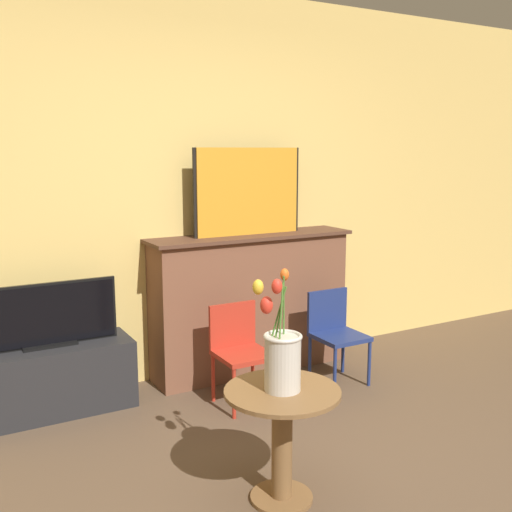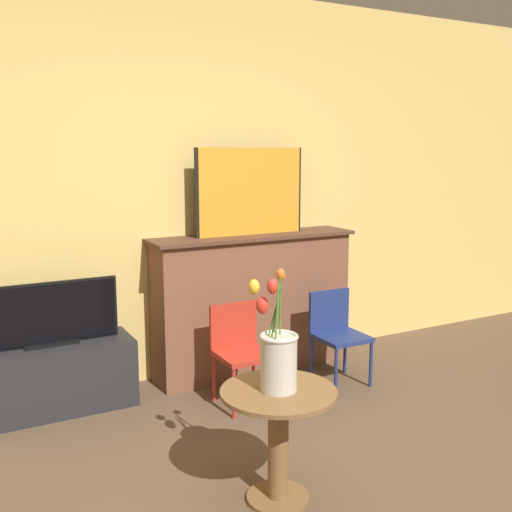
{
  "view_description": "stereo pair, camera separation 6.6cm",
  "coord_description": "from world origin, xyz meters",
  "px_view_note": "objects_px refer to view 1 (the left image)",
  "views": [
    {
      "loc": [
        -1.56,
        -1.78,
        1.62
      ],
      "look_at": [
        0.15,
        1.24,
        1.0
      ],
      "focal_mm": 42.0,
      "sensor_mm": 36.0,
      "label": 1
    },
    {
      "loc": [
        -1.5,
        -1.82,
        1.62
      ],
      "look_at": [
        0.15,
        1.24,
        1.0
      ],
      "focal_mm": 42.0,
      "sensor_mm": 36.0,
      "label": 2
    }
  ],
  "objects_px": {
    "chair_red": "(239,347)",
    "vase_tulips": "(282,355)",
    "tv_monitor": "(48,316)",
    "chair_blue": "(335,330)",
    "painting": "(248,192)"
  },
  "relations": [
    {
      "from": "chair_red",
      "to": "vase_tulips",
      "type": "height_order",
      "value": "vase_tulips"
    },
    {
      "from": "tv_monitor",
      "to": "vase_tulips",
      "type": "relative_size",
      "value": 1.52
    },
    {
      "from": "chair_blue",
      "to": "vase_tulips",
      "type": "xyz_separation_m",
      "value": [
        -1.11,
        -1.07,
        0.34
      ]
    },
    {
      "from": "chair_red",
      "to": "vase_tulips",
      "type": "relative_size",
      "value": 1.16
    },
    {
      "from": "painting",
      "to": "vase_tulips",
      "type": "distance_m",
      "value": 1.81
    },
    {
      "from": "painting",
      "to": "chair_red",
      "type": "height_order",
      "value": "painting"
    },
    {
      "from": "chair_red",
      "to": "tv_monitor",
      "type": "bearing_deg",
      "value": 157.83
    },
    {
      "from": "tv_monitor",
      "to": "chair_red",
      "type": "xyz_separation_m",
      "value": [
        1.08,
        -0.44,
        -0.25
      ]
    },
    {
      "from": "painting",
      "to": "tv_monitor",
      "type": "xyz_separation_m",
      "value": [
        -1.42,
        -0.04,
        -0.7
      ]
    },
    {
      "from": "painting",
      "to": "chair_red",
      "type": "bearing_deg",
      "value": -124.34
    },
    {
      "from": "chair_red",
      "to": "chair_blue",
      "type": "distance_m",
      "value": 0.76
    },
    {
      "from": "vase_tulips",
      "to": "tv_monitor",
      "type": "bearing_deg",
      "value": 115.9
    },
    {
      "from": "painting",
      "to": "chair_red",
      "type": "xyz_separation_m",
      "value": [
        -0.33,
        -0.48,
        -0.95
      ]
    },
    {
      "from": "painting",
      "to": "vase_tulips",
      "type": "xyz_separation_m",
      "value": [
        -0.68,
        -1.55,
        -0.61
      ]
    },
    {
      "from": "tv_monitor",
      "to": "chair_blue",
      "type": "xyz_separation_m",
      "value": [
        1.84,
        -0.44,
        -0.25
      ]
    }
  ]
}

